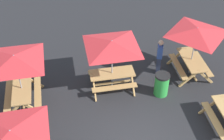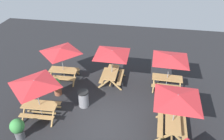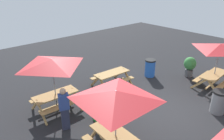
# 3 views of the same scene
# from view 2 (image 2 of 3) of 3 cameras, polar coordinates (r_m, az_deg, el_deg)

# --- Properties ---
(ground_plane) EXTENTS (27.25, 27.25, 0.00)m
(ground_plane) POSITION_cam_2_polar(r_m,az_deg,el_deg) (11.40, -1.69, -14.19)
(ground_plane) COLOR #232326
(ground_plane) RESTS_ON ground
(picnic_table_1) EXTENTS (2.83, 2.83, 2.34)m
(picnic_table_1) POSITION_cam_2_polar(r_m,az_deg,el_deg) (10.15, 16.65, -7.57)
(picnic_table_1) COLOR tan
(picnic_table_1) RESTS_ON ground
(picnic_table_2) EXTENTS (2.83, 2.83, 2.34)m
(picnic_table_2) POSITION_cam_2_polar(r_m,az_deg,el_deg) (13.14, 0.00, 3.98)
(picnic_table_2) COLOR tan
(picnic_table_2) RESTS_ON ground
(picnic_table_3) EXTENTS (2.10, 2.10, 2.34)m
(picnic_table_3) POSITION_cam_2_polar(r_m,az_deg,el_deg) (11.21, -19.45, -3.84)
(picnic_table_3) COLOR tan
(picnic_table_3) RESTS_ON ground
(picnic_table_4) EXTENTS (2.83, 2.83, 2.34)m
(picnic_table_4) POSITION_cam_2_polar(r_m,az_deg,el_deg) (13.04, 14.97, 2.51)
(picnic_table_4) COLOR tan
(picnic_table_4) RESTS_ON ground
(picnic_table_6) EXTENTS (2.07, 2.07, 2.34)m
(picnic_table_6) POSITION_cam_2_polar(r_m,az_deg,el_deg) (13.72, -13.18, 4.40)
(picnic_table_6) COLOR tan
(picnic_table_6) RESTS_ON ground
(trash_bin_gray) EXTENTS (0.59, 0.59, 0.98)m
(trash_bin_gray) POSITION_cam_2_polar(r_m,az_deg,el_deg) (12.22, -7.46, -7.43)
(trash_bin_gray) COLOR gray
(trash_bin_gray) RESTS_ON ground
(potted_plant_0) EXTENTS (0.66, 0.66, 1.12)m
(potted_plant_0) POSITION_cam_2_polar(r_m,az_deg,el_deg) (11.28, -23.42, -13.68)
(potted_plant_0) COLOR #59595B
(potted_plant_0) RESTS_ON ground
(potted_plant_1) EXTENTS (0.44, 0.44, 1.13)m
(potted_plant_1) POSITION_cam_2_polar(r_m,az_deg,el_deg) (13.25, -14.14, -4.20)
(potted_plant_1) COLOR #935138
(potted_plant_1) RESTS_ON ground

